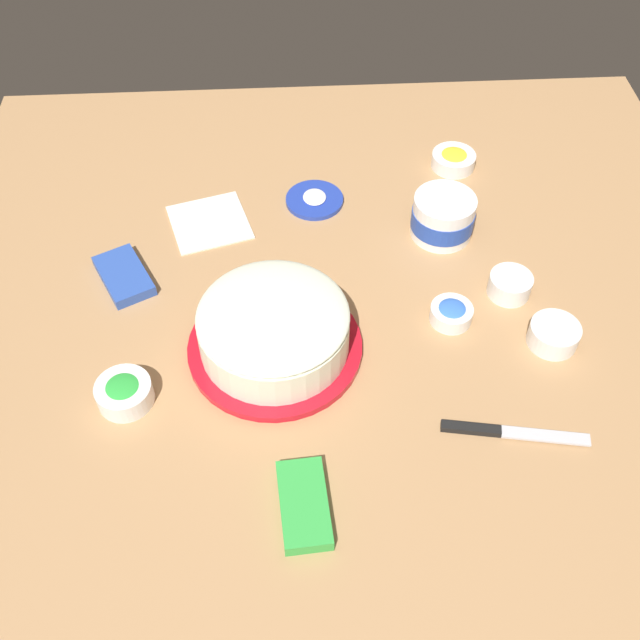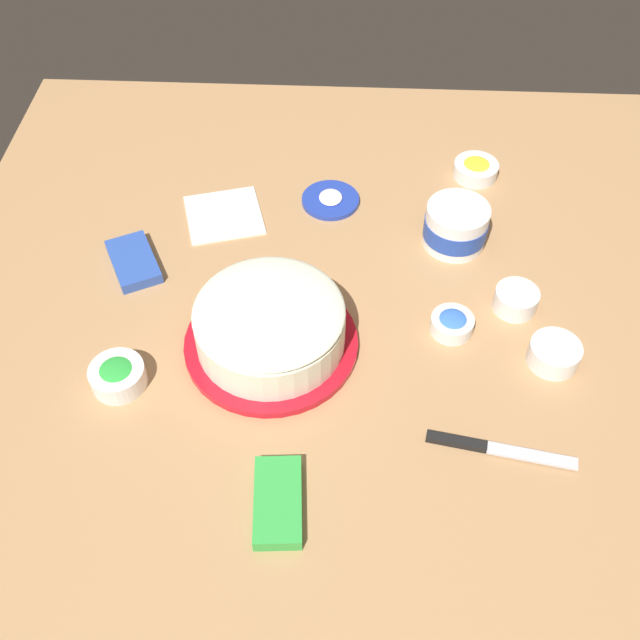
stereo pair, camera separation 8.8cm
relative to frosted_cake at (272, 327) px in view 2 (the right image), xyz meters
name	(u,v)px [view 2 (the right image)]	position (x,y,z in m)	size (l,w,h in m)	color
ground_plane	(344,326)	(-0.05, 0.12, -0.05)	(1.54, 1.54, 0.00)	tan
frosted_cake	(272,327)	(0.00, 0.00, 0.00)	(0.30, 0.30, 0.11)	red
frosting_tub	(458,225)	(-0.28, 0.34, -0.01)	(0.12, 0.12, 0.09)	white
frosting_tub_lid	(332,200)	(-0.39, 0.09, -0.05)	(0.12, 0.12, 0.02)	#233DAD
spreading_knife	(489,447)	(0.19, 0.36, -0.05)	(0.06, 0.24, 0.01)	silver
sprinkle_bowl_orange	(556,353)	(0.01, 0.49, -0.03)	(0.09, 0.09, 0.04)	white
sprinkle_bowl_blue	(454,323)	(-0.05, 0.32, -0.03)	(0.08, 0.08, 0.04)	white
sprinkle_bowl_yellow	(477,169)	(-0.49, 0.40, -0.03)	(0.10, 0.10, 0.04)	white
sprinkle_bowl_green	(120,375)	(0.09, -0.25, -0.03)	(0.09, 0.09, 0.04)	white
sprinkle_bowl_pink	(518,300)	(-0.11, 0.44, -0.03)	(0.08, 0.08, 0.04)	white
candy_box_lower	(280,502)	(0.30, 0.04, -0.04)	(0.14, 0.07, 0.02)	green
candy_box_upper	(135,262)	(-0.18, -0.28, -0.04)	(0.13, 0.08, 0.02)	#2D51B2
paper_napkin	(226,215)	(-0.34, -0.13, -0.05)	(0.15, 0.15, 0.01)	white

